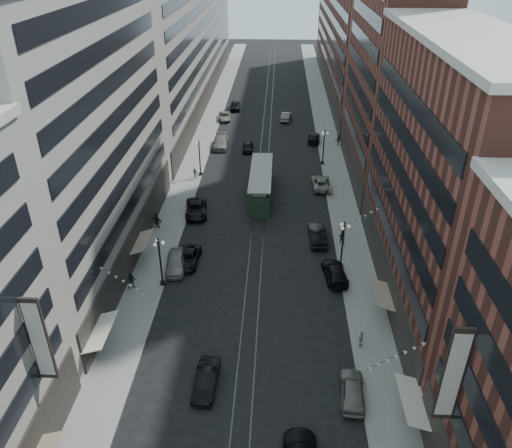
% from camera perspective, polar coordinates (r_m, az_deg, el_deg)
% --- Properties ---
extents(ground, '(220.00, 220.00, 0.00)m').
position_cam_1_polar(ground, '(78.83, 0.86, 6.91)').
color(ground, black).
rests_on(ground, ground).
extents(sidewalk_west, '(4.00, 180.00, 0.15)m').
position_cam_1_polar(sidewalk_west, '(89.04, -6.11, 9.57)').
color(sidewalk_west, gray).
rests_on(sidewalk_west, ground).
extents(sidewalk_east, '(4.00, 180.00, 0.15)m').
position_cam_1_polar(sidewalk_east, '(88.50, 8.32, 9.29)').
color(sidewalk_east, gray).
rests_on(sidewalk_east, ground).
extents(rail_west, '(0.12, 180.00, 0.02)m').
position_cam_1_polar(rail_west, '(88.13, 0.62, 9.47)').
color(rail_west, '#2D2D33').
rests_on(rail_west, ground).
extents(rail_east, '(0.12, 180.00, 0.02)m').
position_cam_1_polar(rail_east, '(88.10, 1.54, 9.45)').
color(rail_east, '#2D2D33').
rests_on(rail_east, ground).
extents(building_west_mid, '(8.00, 36.00, 28.00)m').
position_cam_1_polar(building_west_mid, '(52.19, -19.35, 9.42)').
color(building_west_mid, gray).
rests_on(building_west_mid, ground).
extents(building_west_far, '(8.00, 90.00, 26.00)m').
position_cam_1_polar(building_west_far, '(111.63, -7.77, 20.51)').
color(building_west_far, gray).
rests_on(building_west_far, ground).
extents(building_east_mid, '(8.00, 30.00, 24.00)m').
position_cam_1_polar(building_east_mid, '(47.07, 20.81, 4.29)').
color(building_east_mid, brown).
rests_on(building_east_mid, ground).
extents(building_east_tower, '(8.00, 26.00, 42.00)m').
position_cam_1_polar(building_east_tower, '(70.78, 15.78, 20.94)').
color(building_east_tower, brown).
rests_on(building_east_tower, ground).
extents(building_east_far, '(8.00, 72.00, 24.00)m').
position_cam_1_polar(building_east_far, '(119.93, 10.38, 20.47)').
color(building_east_far, brown).
rests_on(building_east_far, ground).
extents(lamppost_sw_far, '(1.03, 1.14, 5.52)m').
position_cam_1_polar(lamppost_sw_far, '(50.41, -10.89, -4.07)').
color(lamppost_sw_far, black).
rests_on(lamppost_sw_far, sidewalk_west).
extents(lamppost_sw_mid, '(1.03, 1.14, 5.52)m').
position_cam_1_polar(lamppost_sw_mid, '(73.87, -6.47, 7.69)').
color(lamppost_sw_mid, black).
rests_on(lamppost_sw_mid, sidewalk_west).
extents(lamppost_se_far, '(1.03, 1.14, 5.52)m').
position_cam_1_polar(lamppost_se_far, '(52.92, 9.87, -2.18)').
color(lamppost_se_far, black).
rests_on(lamppost_se_far, sidewalk_east).
extents(lamppost_se_mid, '(1.03, 1.14, 5.52)m').
position_cam_1_polar(lamppost_se_mid, '(77.95, 7.74, 8.82)').
color(lamppost_se_mid, black).
rests_on(lamppost_se_mid, sidewalk_east).
extents(streetcar, '(2.90, 13.08, 3.62)m').
position_cam_1_polar(streetcar, '(67.98, 0.56, 4.53)').
color(streetcar, '#223626').
rests_on(streetcar, ground).
extents(car_2, '(2.49, 5.01, 1.37)m').
position_cam_1_polar(car_2, '(54.65, -7.78, -3.87)').
color(car_2, black).
rests_on(car_2, ground).
extents(car_4, '(2.19, 4.73, 1.57)m').
position_cam_1_polar(car_4, '(40.88, 10.96, -18.14)').
color(car_4, slate).
rests_on(car_4, ground).
extents(car_5, '(1.82, 4.71, 1.53)m').
position_cam_1_polar(car_5, '(41.13, -5.69, -17.26)').
color(car_5, black).
rests_on(car_5, ground).
extents(pedestrian_2, '(1.00, 0.74, 1.84)m').
position_cam_1_polar(pedestrian_2, '(51.66, -14.01, -6.30)').
color(pedestrian_2, black).
rests_on(pedestrian_2, sidewalk_west).
extents(pedestrian_4, '(0.67, 1.01, 1.58)m').
position_cam_1_polar(pedestrian_4, '(44.82, 11.91, -12.73)').
color(pedestrian_4, '#B3A394').
rests_on(pedestrian_4, sidewalk_east).
extents(car_7, '(3.36, 5.97, 1.57)m').
position_cam_1_polar(car_7, '(64.06, -6.86, 1.73)').
color(car_7, black).
rests_on(car_7, ground).
extents(car_8, '(2.65, 6.03, 1.72)m').
position_cam_1_polar(car_8, '(85.36, -4.08, 9.31)').
color(car_8, slate).
rests_on(car_8, ground).
extents(car_9, '(2.32, 5.04, 1.67)m').
position_cam_1_polar(car_9, '(105.31, -2.41, 13.37)').
color(car_9, black).
rests_on(car_9, ground).
extents(car_10, '(2.02, 5.28, 1.72)m').
position_cam_1_polar(car_10, '(58.39, 7.03, -1.21)').
color(car_10, black).
rests_on(car_10, ground).
extents(car_11, '(2.69, 5.53, 1.51)m').
position_cam_1_polar(car_11, '(71.25, 7.43, 4.71)').
color(car_11, gray).
rests_on(car_11, ground).
extents(car_12, '(2.43, 5.16, 1.46)m').
position_cam_1_polar(car_12, '(88.25, 6.63, 9.80)').
color(car_12, black).
rests_on(car_12, ground).
extents(car_13, '(1.82, 4.27, 1.44)m').
position_cam_1_polar(car_13, '(83.63, -0.95, 8.83)').
color(car_13, black).
rests_on(car_13, ground).
extents(car_14, '(2.35, 5.06, 1.61)m').
position_cam_1_polar(car_14, '(98.72, 3.45, 12.18)').
color(car_14, slate).
rests_on(car_14, ground).
extents(pedestrian_5, '(1.86, 1.20, 1.95)m').
position_cam_1_polar(pedestrian_5, '(61.45, -11.32, 0.38)').
color(pedestrian_5, black).
rests_on(pedestrian_5, sidewalk_west).
extents(pedestrian_6, '(1.03, 0.56, 1.67)m').
position_cam_1_polar(pedestrian_6, '(73.62, -6.98, 5.79)').
color(pedestrian_6, gray).
rests_on(pedestrian_6, sidewalk_west).
extents(pedestrian_7, '(0.92, 0.79, 1.65)m').
position_cam_1_polar(pedestrian_7, '(58.14, 9.80, -1.46)').
color(pedestrian_7, black).
rests_on(pedestrian_7, sidewalk_east).
extents(pedestrian_8, '(0.63, 0.43, 1.67)m').
position_cam_1_polar(pedestrian_8, '(68.62, 8.52, 3.81)').
color(pedestrian_8, gray).
rests_on(pedestrian_8, sidewalk_east).
extents(pedestrian_9, '(1.22, 0.54, 1.85)m').
position_cam_1_polar(pedestrian_9, '(86.67, 9.40, 9.46)').
color(pedestrian_9, black).
rests_on(pedestrian_9, sidewalk_east).
extents(car_extra_0, '(2.72, 5.47, 1.53)m').
position_cam_1_polar(car_extra_0, '(52.50, 9.00, -5.44)').
color(car_extra_0, black).
rests_on(car_extra_0, ground).
extents(car_extra_1, '(2.49, 5.14, 1.69)m').
position_cam_1_polar(car_extra_1, '(53.86, -9.17, -4.34)').
color(car_extra_1, gray).
rests_on(car_extra_1, ground).
extents(car_extra_2, '(2.66, 5.15, 1.39)m').
position_cam_1_polar(car_extra_2, '(99.05, -3.64, 12.17)').
color(car_extra_2, gray).
rests_on(car_extra_2, ground).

